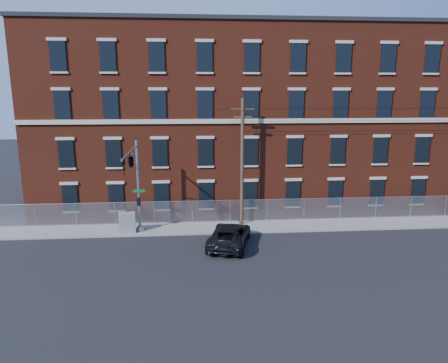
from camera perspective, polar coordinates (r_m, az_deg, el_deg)
ground at (r=27.58m, az=-0.25°, el=-10.01°), size 140.00×140.00×0.00m
sidewalk at (r=35.03m, az=19.18°, el=-5.64°), size 65.00×3.00×0.12m
mill_building at (r=41.77m, az=15.10°, el=8.80°), size 55.30×14.32×16.30m
chain_link_fence at (r=35.89m, az=18.47°, el=-3.50°), size 59.06×0.06×1.85m
traffic_signal_mast at (r=28.36m, az=-12.78°, el=1.69°), size 0.90×6.75×7.00m
utility_pole_near at (r=31.67m, az=2.60°, el=3.02°), size 1.80×0.28×10.00m
pickup_truck at (r=28.50m, az=0.77°, el=-7.61°), size 3.82×5.91×1.51m
utility_cabinet at (r=31.55m, az=-13.55°, el=-5.69°), size 1.30×0.76×1.54m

